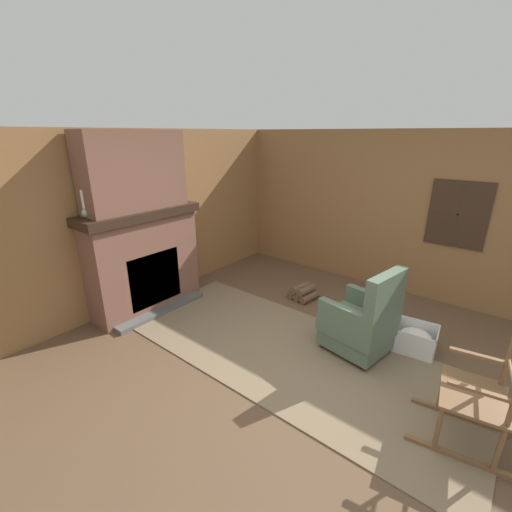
{
  "coord_description": "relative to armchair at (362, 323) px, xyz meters",
  "views": [
    {
      "loc": [
        1.36,
        -2.4,
        2.3
      ],
      "look_at": [
        -1.07,
        0.62,
        0.9
      ],
      "focal_mm": 24.0,
      "sensor_mm": 36.0,
      "label": 1
    }
  ],
  "objects": [
    {
      "name": "oil_lamp_vase",
      "position": [
        -2.77,
        -1.46,
        1.13
      ],
      "size": [
        0.1,
        0.1,
        0.32
      ],
      "color": "#99B29E",
      "rests_on": "fireplace_hearth"
    },
    {
      "name": "rocking_chair",
      "position": [
        1.15,
        -0.57,
        0.07
      ],
      "size": [
        0.87,
        0.62,
        1.3
      ],
      "rotation": [
        0.0,
        0.0,
        3.3
      ],
      "color": "brown",
      "rests_on": "ground"
    },
    {
      "name": "chimney_breast",
      "position": [
        -2.73,
        -0.83,
        1.5
      ],
      "size": [
        0.4,
        1.3,
        0.95
      ],
      "color": "brown",
      "rests_on": "fireplace_hearth"
    },
    {
      "name": "armchair",
      "position": [
        0.0,
        0.0,
        0.0
      ],
      "size": [
        0.76,
        0.71,
        1.01
      ],
      "rotation": [
        0.0,
        0.0,
        2.97
      ],
      "color": "#516651",
      "rests_on": "ground"
    },
    {
      "name": "wood_panel_wall_back",
      "position": [
        -0.21,
        1.93,
        0.82
      ],
      "size": [
        6.06,
        0.09,
        2.35
      ],
      "color": "olive",
      "rests_on": "ground"
    },
    {
      "name": "ground_plane",
      "position": [
        -0.23,
        -0.83,
        -0.36
      ],
      "size": [
        14.0,
        14.0,
        0.0
      ],
      "primitive_type": "plane",
      "color": "brown"
    },
    {
      "name": "fireplace_hearth",
      "position": [
        -2.72,
        -0.83,
        0.32
      ],
      "size": [
        0.66,
        1.57,
        1.38
      ],
      "color": "brown",
      "rests_on": "ground"
    },
    {
      "name": "area_rug",
      "position": [
        -0.62,
        -0.49,
        -0.36
      ],
      "size": [
        3.95,
        1.67,
        0.01
      ],
      "color": "#7A664C",
      "rests_on": "ground"
    },
    {
      "name": "laundry_basket",
      "position": [
        0.47,
        0.43,
        -0.22
      ],
      "size": [
        0.47,
        0.43,
        0.29
      ],
      "rotation": [
        0.0,
        0.0,
        0.11
      ],
      "color": "white",
      "rests_on": "ground"
    },
    {
      "name": "storage_case",
      "position": [
        -2.77,
        -0.71,
        1.1
      ],
      "size": [
        0.14,
        0.23,
        0.16
      ],
      "color": "brown",
      "rests_on": "fireplace_hearth"
    },
    {
      "name": "firewood_stack",
      "position": [
        -1.17,
        0.73,
        -0.27
      ],
      "size": [
        0.38,
        0.37,
        0.21
      ],
      "rotation": [
        0.0,
        0.0,
        -0.13
      ],
      "color": "brown",
      "rests_on": "ground"
    },
    {
      "name": "wood_panel_wall_left",
      "position": [
        -2.98,
        -0.83,
        0.81
      ],
      "size": [
        0.06,
        6.06,
        2.35
      ],
      "color": "olive",
      "rests_on": "ground"
    }
  ]
}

